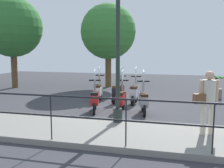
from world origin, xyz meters
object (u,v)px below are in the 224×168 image
at_px(scooter_near_1, 121,99).
at_px(scooter_near_2, 95,99).
at_px(tree_large, 12,27).
at_px(scooter_far_1, 118,91).
at_px(lamp_post_near, 118,54).
at_px(scooter_far_0, 135,92).
at_px(potted_palm, 216,89).
at_px(tree_distant, 108,32).
at_px(pedestrian_with_bag, 208,98).
at_px(scooter_far_2, 98,91).
at_px(scooter_near_0, 144,100).

height_order(scooter_near_1, scooter_near_2, same).
distance_m(tree_large, scooter_far_1, 8.07).
bearing_deg(lamp_post_near, scooter_far_0, -0.03).
distance_m(potted_palm, scooter_near_1, 5.27).
height_order(tree_large, tree_distant, tree_large).
distance_m(scooter_far_0, scooter_far_1, 0.72).
xyz_separation_m(pedestrian_with_bag, scooter_far_1, (3.90, 3.10, -0.60)).
bearing_deg(scooter_near_2, pedestrian_with_bag, -135.09).
xyz_separation_m(lamp_post_near, scooter_far_0, (3.26, -0.00, -1.64)).
distance_m(lamp_post_near, potted_palm, 6.69).
xyz_separation_m(pedestrian_with_bag, scooter_far_2, (3.88, 3.99, -0.60)).
bearing_deg(lamp_post_near, pedestrian_with_bag, -102.75).
xyz_separation_m(scooter_near_0, scooter_far_0, (1.59, 0.57, 0.00)).
height_order(scooter_near_0, scooter_far_1, same).
bearing_deg(tree_large, tree_distant, -73.00).
bearing_deg(potted_palm, scooter_near_0, 141.88).
height_order(lamp_post_near, scooter_far_2, lamp_post_near).
bearing_deg(scooter_far_2, pedestrian_with_bag, -140.56).
distance_m(pedestrian_with_bag, tree_distant, 9.76).
distance_m(pedestrian_with_bag, scooter_far_2, 5.60).
distance_m(scooter_far_1, scooter_far_2, 0.89).
height_order(lamp_post_near, scooter_far_0, lamp_post_near).
relative_size(scooter_far_0, scooter_far_1, 1.00).
height_order(potted_palm, scooter_near_2, scooter_near_2).
relative_size(lamp_post_near, potted_palm, 4.18).
relative_size(scooter_far_0, scooter_far_2, 1.00).
height_order(tree_large, scooter_near_1, tree_large).
distance_m(scooter_near_0, scooter_far_0, 1.69).
bearing_deg(scooter_near_2, scooter_near_1, -91.24).
bearing_deg(scooter_far_0, scooter_near_1, 171.88).
relative_size(lamp_post_near, scooter_far_1, 2.88).
bearing_deg(tree_large, scooter_near_2, -125.09).
relative_size(tree_distant, potted_palm, 4.71).
height_order(scooter_near_2, scooter_far_2, same).
distance_m(tree_large, tree_distant, 5.62).
relative_size(pedestrian_with_bag, tree_large, 0.30).
xyz_separation_m(scooter_far_0, scooter_far_1, (0.10, 0.71, 0.00)).
xyz_separation_m(tree_distant, scooter_near_2, (-6.18, -1.10, -2.84)).
xyz_separation_m(pedestrian_with_bag, tree_distant, (8.26, 4.69, 2.24)).
bearing_deg(tree_large, scooter_far_0, -110.19).
distance_m(lamp_post_near, scooter_far_2, 4.05).
distance_m(lamp_post_near, tree_large, 9.89).
bearing_deg(scooter_far_1, lamp_post_near, -155.59).
bearing_deg(lamp_post_near, potted_palm, -32.93).
height_order(scooter_near_0, scooter_far_2, same).
xyz_separation_m(lamp_post_near, tree_distant, (7.72, 2.30, 1.20)).
distance_m(lamp_post_near, scooter_far_0, 3.65).
height_order(potted_palm, scooter_far_1, scooter_far_1).
relative_size(tree_large, scooter_far_1, 3.44).
bearing_deg(pedestrian_with_bag, scooter_near_0, 20.80).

